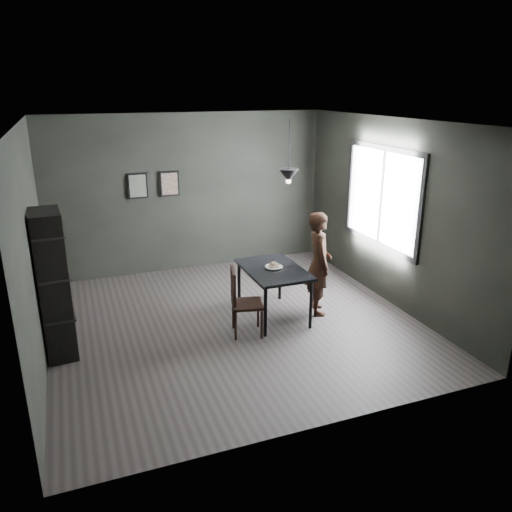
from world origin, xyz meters
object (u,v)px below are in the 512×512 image
object	(u,v)px
shelf_unit	(53,285)
wood_chair	(241,298)
cafe_table	(273,273)
white_plate	(274,267)
woman	(319,263)
pendant_lamp	(289,175)

from	to	relation	value
shelf_unit	wood_chair	bearing A→B (deg)	-11.58
cafe_table	wood_chair	size ratio (longest dim) A/B	1.28
white_plate	wood_chair	xyz separation A→B (m)	(-0.64, -0.38, -0.22)
cafe_table	white_plate	size ratio (longest dim) A/B	5.22
woman	pendant_lamp	distance (m)	1.36
cafe_table	woman	xyz separation A→B (m)	(0.68, -0.09, 0.10)
cafe_table	wood_chair	distance (m)	0.73
wood_chair	shelf_unit	bearing A→B (deg)	-174.71
pendant_lamp	white_plate	bearing A→B (deg)	-162.24
cafe_table	wood_chair	bearing A→B (deg)	-150.15
white_plate	woman	size ratio (longest dim) A/B	0.15
white_plate	woman	world-z (taller)	woman
woman	white_plate	bearing A→B (deg)	94.23
white_plate	shelf_unit	size ratio (longest dim) A/B	0.12
shelf_unit	pendant_lamp	world-z (taller)	pendant_lamp
cafe_table	shelf_unit	bearing A→B (deg)	-179.32
white_plate	woman	bearing A→B (deg)	-9.84
woman	pendant_lamp	bearing A→B (deg)	80.01
woman	pendant_lamp	world-z (taller)	pendant_lamp
woman	wood_chair	world-z (taller)	woman
pendant_lamp	cafe_table	bearing A→B (deg)	-158.20
white_plate	wood_chair	size ratio (longest dim) A/B	0.25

